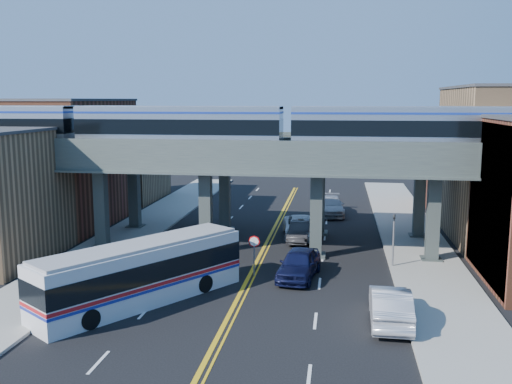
# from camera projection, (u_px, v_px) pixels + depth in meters

# --- Properties ---
(ground) EXTENTS (120.00, 120.00, 0.00)m
(ground) POSITION_uv_depth(u_px,v_px,m) (242.00, 291.00, 33.52)
(ground) COLOR black
(ground) RESTS_ON ground
(sidewalk_west) EXTENTS (5.00, 70.00, 0.16)m
(sidewalk_west) POSITION_uv_depth(u_px,v_px,m) (119.00, 241.00, 44.91)
(sidewalk_west) COLOR gray
(sidewalk_west) RESTS_ON ground
(sidewalk_east) EXTENTS (5.00, 70.00, 0.16)m
(sidewalk_east) POSITION_uv_depth(u_px,v_px,m) (420.00, 252.00, 41.63)
(sidewalk_east) COLOR gray
(sidewalk_east) RESTS_ON ground
(building_west_b) EXTENTS (8.00, 14.00, 11.00)m
(building_west_b) POSITION_uv_depth(u_px,v_px,m) (68.00, 163.00, 50.90)
(building_west_b) COLOR brown
(building_west_b) RESTS_ON ground
(building_west_c) EXTENTS (8.00, 10.00, 8.00)m
(building_west_c) POSITION_uv_depth(u_px,v_px,m) (123.00, 164.00, 63.84)
(building_west_c) COLOR #8D6B49
(building_west_c) RESTS_ON ground
(building_east_b) EXTENTS (8.00, 14.00, 12.00)m
(building_east_b) POSITION_uv_depth(u_px,v_px,m) (503.00, 164.00, 45.54)
(building_east_b) COLOR #8D6B49
(building_east_b) RESTS_ON ground
(building_east_c) EXTENTS (8.00, 10.00, 9.00)m
(building_east_c) POSITION_uv_depth(u_px,v_px,m) (467.00, 165.00, 58.48)
(building_east_c) COLOR brown
(building_east_c) RESTS_ON ground
(mural_panel) EXTENTS (0.10, 9.50, 9.50)m
(mural_panel) POSITION_uv_depth(u_px,v_px,m) (488.00, 206.00, 34.58)
(mural_panel) COLOR teal
(mural_panel) RESTS_ON ground
(elevated_viaduct_near) EXTENTS (52.00, 3.60, 7.40)m
(elevated_viaduct_near) POSITION_uv_depth(u_px,v_px,m) (260.00, 166.00, 40.29)
(elevated_viaduct_near) COLOR #39423F
(elevated_viaduct_near) RESTS_ON ground
(elevated_viaduct_far) EXTENTS (52.00, 3.60, 7.40)m
(elevated_viaduct_far) POSITION_uv_depth(u_px,v_px,m) (272.00, 156.00, 47.13)
(elevated_viaduct_far) COLOR #39423F
(elevated_viaduct_far) RESTS_ON ground
(transit_train) EXTENTS (45.45, 2.85, 3.32)m
(transit_train) POSITION_uv_depth(u_px,v_px,m) (180.00, 127.00, 40.69)
(transit_train) COLOR black
(transit_train) RESTS_ON elevated_viaduct_near
(stop_sign) EXTENTS (0.76, 0.09, 2.63)m
(stop_sign) POSITION_uv_depth(u_px,v_px,m) (254.00, 249.00, 36.12)
(stop_sign) COLOR slate
(stop_sign) RESTS_ON ground
(traffic_signal) EXTENTS (0.15, 0.18, 4.10)m
(traffic_signal) POSITION_uv_depth(u_px,v_px,m) (394.00, 234.00, 37.69)
(traffic_signal) COLOR slate
(traffic_signal) RESTS_ON ground
(transit_bus) EXTENTS (9.42, 11.83, 3.22)m
(transit_bus) POSITION_uv_depth(u_px,v_px,m) (141.00, 274.00, 31.36)
(transit_bus) COLOR silver
(transit_bus) RESTS_ON ground
(car_lane_a) EXTENTS (2.88, 5.65, 1.84)m
(car_lane_a) POSITION_uv_depth(u_px,v_px,m) (299.00, 264.00, 35.81)
(car_lane_a) COLOR #0E1133
(car_lane_a) RESTS_ON ground
(car_lane_b) EXTENTS (1.85, 4.66, 1.51)m
(car_lane_b) POSITION_uv_depth(u_px,v_px,m) (300.00, 232.00, 45.16)
(car_lane_b) COLOR #2C2B2E
(car_lane_b) RESTS_ON ground
(car_lane_c) EXTENTS (3.57, 6.37, 1.68)m
(car_lane_c) POSITION_uv_depth(u_px,v_px,m) (301.00, 227.00, 46.47)
(car_lane_c) COLOR white
(car_lane_c) RESTS_ON ground
(car_lane_d) EXTENTS (2.90, 6.21, 1.76)m
(car_lane_d) POSITION_uv_depth(u_px,v_px,m) (331.00, 206.00, 55.51)
(car_lane_d) COLOR #9F9EA2
(car_lane_d) RESTS_ON ground
(car_parked_curb) EXTENTS (2.04, 5.61, 1.84)m
(car_parked_curb) POSITION_uv_depth(u_px,v_px,m) (390.00, 305.00, 28.60)
(car_parked_curb) COLOR #B5B4B9
(car_parked_curb) RESTS_ON ground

